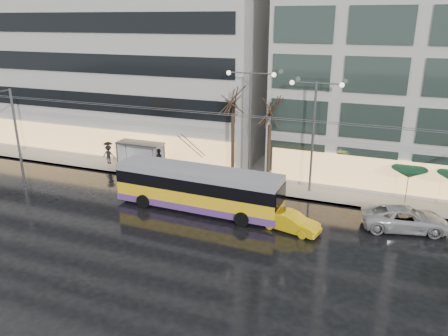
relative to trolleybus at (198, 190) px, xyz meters
The scene contains 17 objects.
ground 4.95m from the trolleybus, 92.38° to the right, with size 140.00×140.00×0.00m, color black.
sidewalk 9.58m from the trolleybus, 79.02° to the left, with size 80.00×10.00×0.15m, color gray.
kerb 4.92m from the trolleybus, 67.46° to the left, with size 80.00×0.10×0.15m, color slate.
building_left 23.65m from the trolleybus, 138.56° to the left, with size 34.00×14.00×22.00m, color #B6B4AE.
trolleybus is the anchor object (origin of this frame).
catenary 4.31m from the trolleybus, 76.03° to the left, with size 42.24×5.12×7.00m.
bus_shelter 10.47m from the trolleybus, 145.11° to the left, with size 4.20×1.60×2.51m.
street_lamp_near 7.77m from the trolleybus, 73.51° to the left, with size 3.96×0.36×9.03m.
street_lamp_far 10.05m from the trolleybus, 41.86° to the left, with size 3.96×0.36×8.53m.
tree_a 8.41m from the trolleybus, 87.23° to the left, with size 3.20×3.20×8.40m.
tree_b 8.77m from the trolleybus, 63.04° to the left, with size 3.20×3.20×7.70m.
parasol_a 15.20m from the trolleybus, 24.52° to the left, with size 2.50×2.50×2.65m.
taxi_b 6.98m from the trolleybus, ahead, with size 1.35×3.88×1.28m, color yellow.
sedan_silver 13.89m from the trolleybus, ahead, with size 2.50×5.43×1.51m, color #A8A8AD.
pedestrian_a 8.22m from the trolleybus, 144.39° to the left, with size 1.15×1.16×2.19m.
pedestrian_b 9.40m from the trolleybus, 136.08° to the left, with size 0.98×0.80×1.88m.
pedestrian_c 13.43m from the trolleybus, 152.47° to the left, with size 1.22×0.94×2.11m.
Camera 1 is at (12.22, -21.33, 12.98)m, focal length 35.00 mm.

